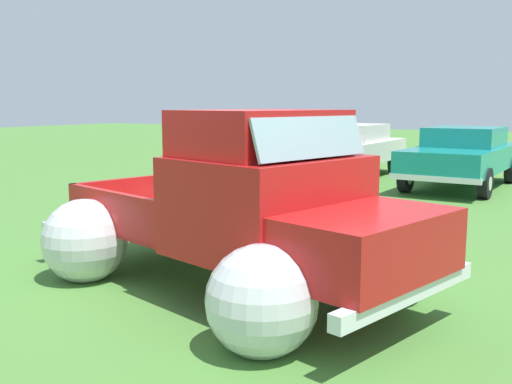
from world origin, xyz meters
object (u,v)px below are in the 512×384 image
object	(u,v)px
show_car_0	(349,148)
spectator_2	(178,167)
lane_cone_1	(193,212)
vintage_pickup_truck	(250,224)
lane_cone_0	(238,205)
show_car_1	(462,155)

from	to	relation	value
show_car_0	spectator_2	size ratio (longest dim) A/B	2.80
lane_cone_1	show_car_0	bearing A→B (deg)	92.94
vintage_pickup_truck	lane_cone_0	distance (m)	3.74
lane_cone_0	lane_cone_1	size ratio (longest dim) A/B	1.00
vintage_pickup_truck	lane_cone_1	distance (m)	3.22
show_car_0	spectator_2	bearing A→B (deg)	-1.65
vintage_pickup_truck	show_car_0	xyz separation A→B (m)	(-2.73, 9.86, 0.03)
show_car_0	show_car_1	size ratio (longest dim) A/B	0.96
show_car_1	spectator_2	distance (m)	7.37
spectator_2	lane_cone_1	distance (m)	1.21
show_car_0	lane_cone_1	xyz separation A→B (m)	(0.40, -7.69, -0.47)
show_car_0	show_car_1	bearing A→B (deg)	82.30
lane_cone_0	spectator_2	bearing A→B (deg)	-167.38
vintage_pickup_truck	show_car_0	world-z (taller)	vintage_pickup_truck
vintage_pickup_truck	spectator_2	size ratio (longest dim) A/B	3.07
vintage_pickup_truck	lane_cone_1	size ratio (longest dim) A/B	7.86
vintage_pickup_truck	spectator_2	distance (m)	4.23
show_car_0	lane_cone_0	distance (m)	6.83
show_car_0	lane_cone_1	distance (m)	7.72
show_car_1	lane_cone_0	world-z (taller)	show_car_1
vintage_pickup_truck	lane_cone_1	bearing A→B (deg)	151.95
spectator_2	lane_cone_0	world-z (taller)	spectator_2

